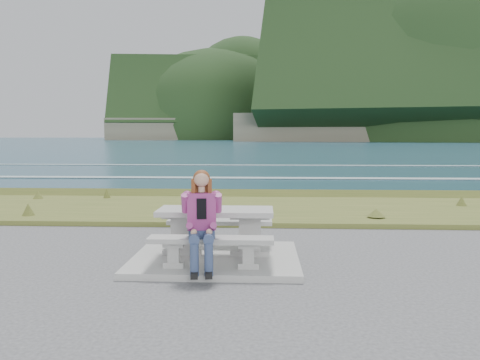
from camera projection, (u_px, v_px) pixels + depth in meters
The scene contains 8 objects.
concrete_slab at pixel (216, 259), 7.42m from camera, with size 2.60×2.10×0.10m, color #9A9A95.
picnic_table at pixel (216, 219), 7.36m from camera, with size 1.80×0.75×0.75m.
bench_landward at pixel (211, 244), 6.69m from camera, with size 1.80×0.35×0.45m.
bench_seaward at pixel (220, 225), 8.08m from camera, with size 1.80×0.35×0.45m.
grass_verge at pixel (235, 211), 12.40m from camera, with size 160.00×4.50×0.22m, color #445821.
shore_drop at pixel (240, 197), 15.28m from camera, with size 160.00×0.80×2.20m, color #5F5A47.
ocean at pixel (252, 189), 32.54m from camera, with size 1600.00×1600.00×0.09m.
seated_woman at pixel (202, 234), 6.54m from camera, with size 0.46×0.74×1.41m.
Camera 1 is at (0.74, -7.24, 2.00)m, focal length 35.00 mm.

